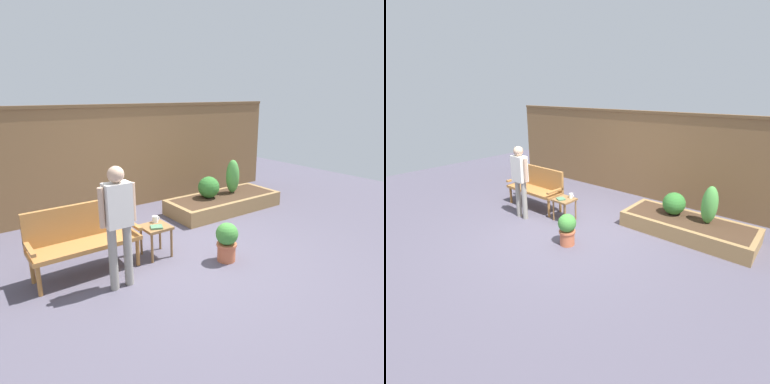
# 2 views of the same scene
# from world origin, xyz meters

# --- Properties ---
(ground_plane) EXTENTS (14.00, 14.00, 0.00)m
(ground_plane) POSITION_xyz_m (0.00, 0.00, 0.00)
(ground_plane) COLOR #514C5B
(fence_back) EXTENTS (8.40, 0.14, 2.16)m
(fence_back) POSITION_xyz_m (0.00, 2.60, 1.09)
(fence_back) COLOR brown
(fence_back) RESTS_ON ground_plane
(garden_bench) EXTENTS (1.44, 0.48, 0.94)m
(garden_bench) POSITION_xyz_m (-1.41, 0.37, 0.54)
(garden_bench) COLOR #A87038
(garden_bench) RESTS_ON ground_plane
(side_table) EXTENTS (0.40, 0.40, 0.48)m
(side_table) POSITION_xyz_m (-0.38, 0.20, 0.40)
(side_table) COLOR olive
(side_table) RESTS_ON ground_plane
(cup_on_table) EXTENTS (0.13, 0.09, 0.10)m
(cup_on_table) POSITION_xyz_m (-0.31, 0.33, 0.53)
(cup_on_table) COLOR white
(cup_on_table) RESTS_ON side_table
(book_on_table) EXTENTS (0.22, 0.21, 0.03)m
(book_on_table) POSITION_xyz_m (-0.41, 0.12, 0.49)
(book_on_table) COLOR #4C7A56
(book_on_table) RESTS_ON side_table
(potted_boxwood) EXTENTS (0.33, 0.33, 0.58)m
(potted_boxwood) POSITION_xyz_m (0.36, -0.54, 0.32)
(potted_boxwood) COLOR #C66642
(potted_boxwood) RESTS_ON ground_plane
(raised_planter_bed) EXTENTS (2.40, 1.00, 0.30)m
(raised_planter_bed) POSITION_xyz_m (1.86, 1.23, 0.15)
(raised_planter_bed) COLOR #997547
(raised_planter_bed) RESTS_ON ground_plane
(shrub_near_bench) EXTENTS (0.44, 0.44, 0.44)m
(shrub_near_bench) POSITION_xyz_m (1.52, 1.31, 0.52)
(shrub_near_bench) COLOR brown
(shrub_near_bench) RESTS_ON raised_planter_bed
(shrub_far_corner) EXTENTS (0.28, 0.28, 0.71)m
(shrub_far_corner) POSITION_xyz_m (2.17, 1.31, 0.66)
(shrub_far_corner) COLOR brown
(shrub_far_corner) RESTS_ON raised_planter_bed
(person_by_bench) EXTENTS (0.47, 0.20, 1.56)m
(person_by_bench) POSITION_xyz_m (-1.17, -0.30, 0.93)
(person_by_bench) COLOR gray
(person_by_bench) RESTS_ON ground_plane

